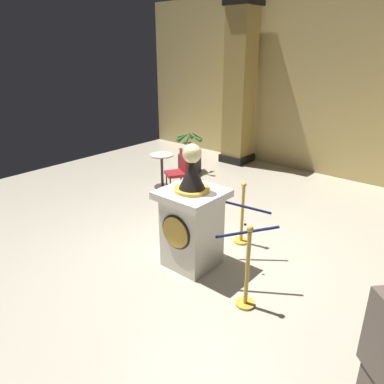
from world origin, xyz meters
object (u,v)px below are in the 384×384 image
Objects in this scene: pedestal_clock at (192,220)px; cafe_table at (162,167)px; potted_palm_left at (190,160)px; cafe_chair_red at (179,169)px; stanchion_near at (247,278)px; stanchion_far at (242,222)px.

pedestal_clock is 2.34× the size of cafe_table.
potted_palm_left is 1.60m from cafe_chair_red.
pedestal_clock is at bearing 166.01° from stanchion_near.
potted_palm_left reaches higher than cafe_table.
stanchion_near reaches higher than potted_palm_left.
potted_palm_left is at bearing 138.33° from stanchion_near.
cafe_table is (-2.69, 0.93, 0.13)m from stanchion_far.
cafe_chair_red is (-2.10, 0.84, 0.22)m from stanchion_far.
pedestal_clock is at bearing -48.76° from potted_palm_left.
pedestal_clock is at bearing -37.55° from cafe_table.
cafe_table is (-2.50, 1.92, -0.21)m from pedestal_clock.
potted_palm_left is (-2.77, 3.16, -0.39)m from pedestal_clock.
stanchion_near is 4.20m from cafe_table.
cafe_table is (0.27, -1.24, 0.18)m from potted_palm_left.
cafe_table is at bearing 142.45° from pedestal_clock.
cafe_chair_red is at bearing -57.00° from potted_palm_left.
stanchion_far is at bearing -21.92° from cafe_chair_red.
cafe_chair_red is at bearing 158.08° from stanchion_far.
stanchion_far is at bearing -19.08° from cafe_table.
cafe_chair_red is at bearing 136.13° from pedestal_clock.
stanchion_near is 1.12× the size of cafe_chair_red.
stanchion_near is 1.03× the size of potted_palm_left.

